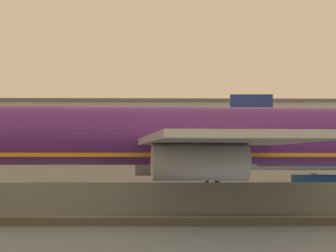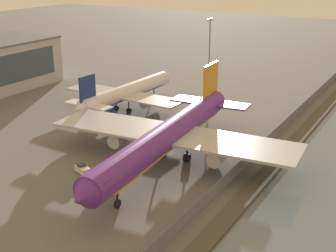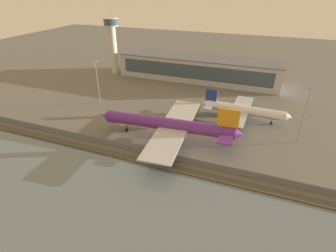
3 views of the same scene
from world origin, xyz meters
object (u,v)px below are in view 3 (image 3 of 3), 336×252
at_px(baggage_tug, 155,119).
at_px(ops_van, 227,113).
at_px(cargo_jet_purple, 170,125).
at_px(passenger_jet_white, 243,110).
at_px(apron_light_mast_apron_east, 304,114).
at_px(control_tower, 113,41).
at_px(apron_light_mast_apron_west, 97,80).

relative_size(baggage_tug, ops_van, 0.64).
bearing_deg(cargo_jet_purple, baggage_tug, 135.15).
distance_m(cargo_jet_purple, passenger_jet_white, 36.41).
distance_m(ops_van, apron_light_mast_apron_east, 34.26).
relative_size(baggage_tug, apron_light_mast_apron_east, 0.16).
bearing_deg(apron_light_mast_apron_east, passenger_jet_white, 150.03).
relative_size(ops_van, apron_light_mast_apron_east, 0.25).
distance_m(passenger_jet_white, baggage_tug, 39.41).
bearing_deg(control_tower, apron_light_mast_apron_west, -67.59).
height_order(cargo_jet_purple, apron_light_mast_apron_west, apron_light_mast_apron_west).
height_order(apron_light_mast_apron_west, apron_light_mast_apron_east, apron_light_mast_apron_west).
height_order(cargo_jet_purple, apron_light_mast_apron_east, apron_light_mast_apron_east).
bearing_deg(passenger_jet_white, apron_light_mast_apron_west, -173.62).
xyz_separation_m(baggage_tug, ops_van, (29.35, 17.03, 0.47)).
bearing_deg(cargo_jet_purple, apron_light_mast_apron_west, 157.09).
bearing_deg(apron_light_mast_apron_east, cargo_jet_purple, -163.15).
relative_size(passenger_jet_white, ops_van, 7.09).
bearing_deg(ops_van, cargo_jet_purple, -121.69).
height_order(passenger_jet_white, ops_van, passenger_jet_white).
xyz_separation_m(baggage_tug, control_tower, (-53.60, 55.79, 20.45)).
xyz_separation_m(passenger_jet_white, control_tower, (-89.68, 40.42, 16.61)).
bearing_deg(apron_light_mast_apron_east, control_tower, 154.56).
relative_size(cargo_jet_purple, apron_light_mast_apron_west, 2.58).
xyz_separation_m(passenger_jet_white, apron_light_mast_apron_east, (22.27, -12.85, 7.69)).
distance_m(passenger_jet_white, control_tower, 99.76).
distance_m(baggage_tug, apron_light_mast_apron_east, 59.54).
height_order(control_tower, apron_light_mast_apron_west, control_tower).
height_order(baggage_tug, apron_light_mast_apron_west, apron_light_mast_apron_west).
bearing_deg(baggage_tug, cargo_jet_purple, -44.85).
distance_m(baggage_tug, control_tower, 80.03).
relative_size(control_tower, apron_light_mast_apron_west, 1.69).
xyz_separation_m(apron_light_mast_apron_west, apron_light_mast_apron_east, (92.07, -5.04, -0.03)).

